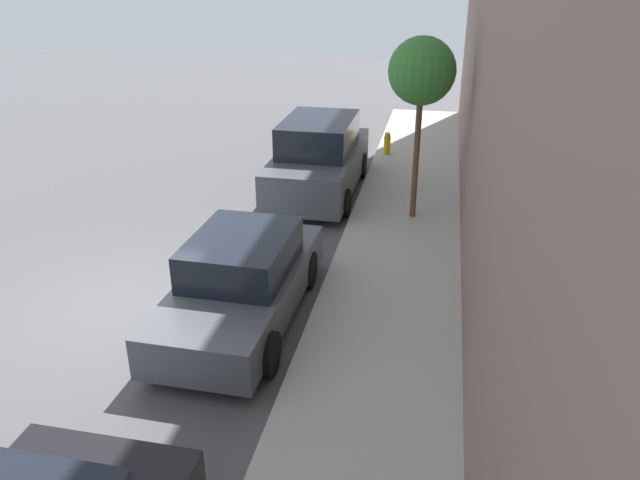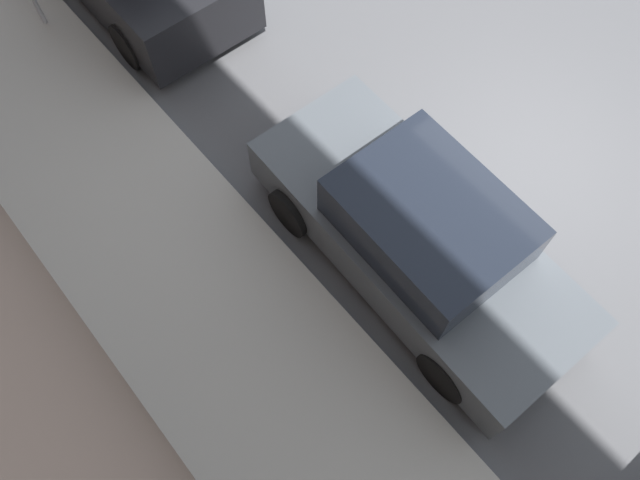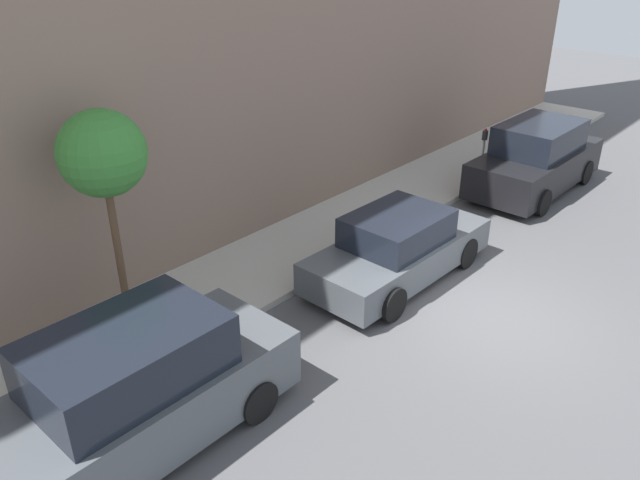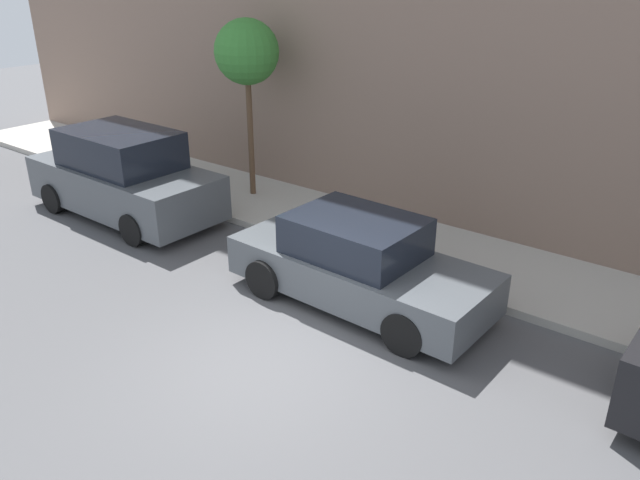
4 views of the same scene
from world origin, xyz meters
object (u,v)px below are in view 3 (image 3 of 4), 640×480
object	(u,v)px
parked_sedan_second	(398,248)
street_tree	(102,155)
parking_meter_near	(484,146)
parked_suv_nearest	(536,159)
parked_suv_third	(133,393)

from	to	relation	value
parked_sedan_second	street_tree	world-z (taller)	street_tree
parked_sedan_second	parking_meter_near	bearing A→B (deg)	-76.48
parking_meter_near	street_tree	world-z (taller)	street_tree
parked_suv_nearest	street_tree	bearing A→B (deg)	77.35
parked_sedan_second	parked_suv_third	bearing A→B (deg)	89.66
street_tree	parked_sedan_second	bearing A→B (deg)	-117.79
street_tree	parked_suv_third	bearing A→B (deg)	149.31
parked_suv_nearest	parked_suv_third	xyz separation A→B (m)	(0.05, 13.14, 0.00)
parked_sedan_second	parking_meter_near	distance (m)	6.87
parked_suv_nearest	parking_meter_near	distance (m)	1.62
parking_meter_near	parked_sedan_second	bearing A→B (deg)	103.52
parked_suv_nearest	parking_meter_near	size ratio (longest dim) A/B	3.58
parked_suv_nearest	parked_sedan_second	bearing A→B (deg)	89.88
parked_suv_nearest	street_tree	world-z (taller)	street_tree
parked_sedan_second	parked_suv_nearest	bearing A→B (deg)	-90.12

